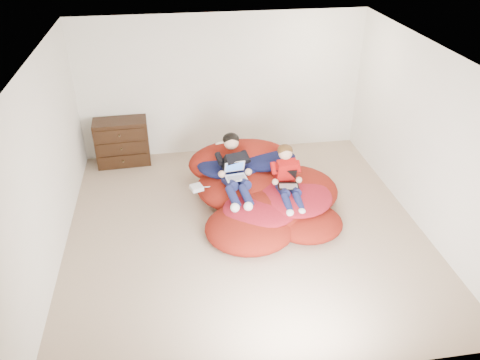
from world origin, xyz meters
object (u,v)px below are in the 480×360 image
object	(u,v)px
older_boy	(234,166)
laptop_white	(235,173)
beanbag_pile	(262,191)
dresser	(122,142)
laptop_black	(287,181)
younger_boy	(287,176)

from	to	relation	value
older_boy	laptop_white	size ratio (longest dim) A/B	3.76
beanbag_pile	older_boy	distance (m)	0.59
older_boy	laptop_white	distance (m)	0.12
dresser	laptop_black	distance (m)	3.16
dresser	younger_boy	distance (m)	3.16
beanbag_pile	older_boy	size ratio (longest dim) A/B	1.96
beanbag_pile	laptop_white	size ratio (longest dim) A/B	7.36
beanbag_pile	laptop_white	world-z (taller)	laptop_white
younger_boy	older_boy	bearing A→B (deg)	155.74
beanbag_pile	laptop_black	xyz separation A→B (m)	(0.32, -0.24, 0.30)
older_boy	younger_boy	size ratio (longest dim) A/B	1.32
older_boy	laptop_white	world-z (taller)	older_boy
dresser	laptop_black	bearing A→B (deg)	-38.15
beanbag_pile	laptop_white	xyz separation A→B (m)	(-0.41, -0.01, 0.37)
older_boy	laptop_black	bearing A→B (deg)	-25.00
older_boy	laptop_black	distance (m)	0.81
beanbag_pile	older_boy	xyz separation A→B (m)	(-0.41, 0.10, 0.42)
beanbag_pile	laptop_black	size ratio (longest dim) A/B	6.65
beanbag_pile	younger_boy	distance (m)	0.55
older_boy	laptop_black	size ratio (longest dim) A/B	3.40
younger_boy	laptop_white	xyz separation A→B (m)	(-0.73, 0.22, -0.01)
beanbag_pile	older_boy	world-z (taller)	older_boy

